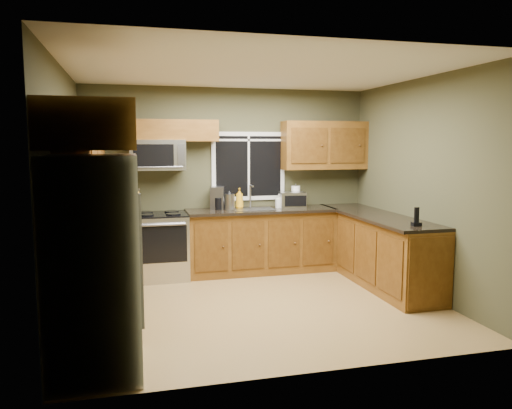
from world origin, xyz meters
name	(u,v)px	position (x,y,z in m)	size (l,w,h in m)	color
floor	(259,305)	(0.00, 0.00, 0.00)	(4.20, 4.20, 0.00)	olive
ceiling	(259,70)	(0.00, 0.00, 2.70)	(4.20, 4.20, 0.00)	white
back_wall	(229,180)	(0.00, 1.80, 1.35)	(4.20, 4.20, 0.00)	#414028
front_wall	(316,212)	(0.00, -1.80, 1.35)	(4.20, 4.20, 0.00)	#414028
left_wall	(64,196)	(-2.10, 0.00, 1.35)	(3.60, 3.60, 0.00)	#414028
right_wall	(422,187)	(2.10, 0.00, 1.35)	(3.60, 3.60, 0.00)	#414028
window	(249,166)	(0.30, 1.78, 1.55)	(1.12, 0.03, 1.02)	white
base_cabinets_left	(100,267)	(-1.80, 0.48, 0.45)	(0.60, 2.65, 0.90)	brown
countertop_left	(101,228)	(-1.78, 0.48, 0.92)	(0.65, 2.65, 0.04)	black
base_cabinets_back	(261,242)	(0.42, 1.50, 0.45)	(2.17, 0.60, 0.90)	brown
countertop_back	(261,210)	(0.42, 1.48, 0.92)	(2.17, 0.65, 0.04)	black
base_cabinets_peninsula	(377,250)	(1.80, 0.54, 0.45)	(0.60, 2.52, 0.90)	brown
countertop_peninsula	(376,216)	(1.78, 0.55, 0.92)	(0.65, 2.50, 0.04)	black
upper_cabinets_left	(83,146)	(-1.94, 0.48, 1.86)	(0.33, 2.65, 0.72)	brown
upper_cabinets_back_left	(171,131)	(-0.85, 1.64, 2.07)	(1.30, 0.33, 0.30)	brown
upper_cabinets_back_right	(324,145)	(1.45, 1.64, 1.86)	(1.30, 0.33, 0.72)	brown
upper_cabinet_over_fridge	(89,126)	(-1.74, -1.30, 2.03)	(0.72, 0.90, 0.38)	brown
refrigerator	(94,265)	(-1.74, -1.30, 0.90)	(0.74, 0.90, 1.80)	#B7B7BC
range	(160,246)	(-1.05, 1.47, 0.47)	(0.76, 0.69, 0.94)	#B7B7BC
microwave	(157,155)	(-1.05, 1.61, 1.73)	(0.76, 0.41, 0.42)	#B7B7BC
sink	(253,208)	(0.30, 1.49, 0.95)	(0.60, 0.42, 0.36)	slate
toaster_oven	(293,200)	(0.90, 1.49, 1.06)	(0.41, 0.34, 0.23)	#B7B7BC
coffee_maker	(218,199)	(-0.20, 1.64, 1.09)	(0.25, 0.30, 0.32)	slate
kettle	(229,201)	(-0.05, 1.51, 1.07)	(0.17, 0.17, 0.28)	#B7B7BC
paper_towel_roll	(296,196)	(1.01, 1.67, 1.10)	(0.14, 0.14, 0.34)	white
soap_bottle_a	(239,198)	(0.12, 1.61, 1.09)	(0.12, 0.12, 0.30)	gold
soap_bottle_b	(279,201)	(0.70, 1.52, 1.04)	(0.09, 0.09, 0.21)	white
soap_bottle_c	(228,202)	(-0.03, 1.67, 1.03)	(0.13, 0.13, 0.17)	white
cordless_phone	(416,220)	(1.77, -0.43, 1.01)	(0.11, 0.11, 0.22)	black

